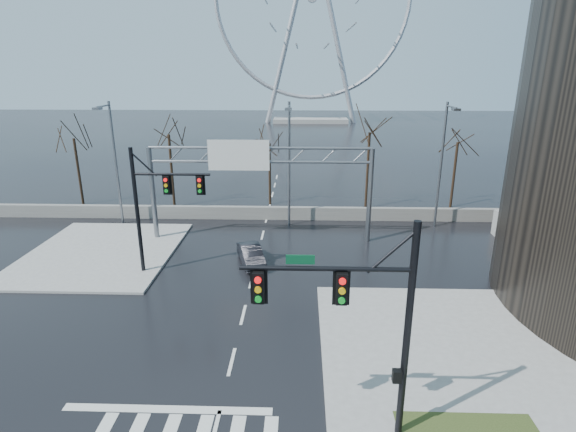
{
  "coord_description": "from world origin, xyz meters",
  "views": [
    {
      "loc": [
        3.02,
        -16.78,
        12.29
      ],
      "look_at": [
        2.22,
        8.61,
        4.0
      ],
      "focal_mm": 28.0,
      "sensor_mm": 36.0,
      "label": 1
    }
  ],
  "objects_px": {
    "signal_mast_near": "(367,313)",
    "ferris_wheel": "(312,6)",
    "car": "(251,255)",
    "signal_mast_far": "(154,200)",
    "sign_gantry": "(255,173)"
  },
  "relations": [
    {
      "from": "signal_mast_near",
      "to": "ferris_wheel",
      "type": "distance_m",
      "value": 101.29
    },
    {
      "from": "sign_gantry",
      "to": "car",
      "type": "height_order",
      "value": "sign_gantry"
    },
    {
      "from": "ferris_wheel",
      "to": "car",
      "type": "xyz_separation_m",
      "value": [
        -5.29,
        -84.42,
        -25.51
      ]
    },
    {
      "from": "signal_mast_far",
      "to": "signal_mast_near",
      "type": "bearing_deg",
      "value": -49.74
    },
    {
      "from": "signal_mast_near",
      "to": "signal_mast_far",
      "type": "distance_m",
      "value": 17.03
    },
    {
      "from": "signal_mast_near",
      "to": "ferris_wheel",
      "type": "xyz_separation_m",
      "value": [
        -0.14,
        99.04,
        21.26
      ]
    },
    {
      "from": "ferris_wheel",
      "to": "car",
      "type": "height_order",
      "value": "ferris_wheel"
    },
    {
      "from": "signal_mast_near",
      "to": "sign_gantry",
      "type": "xyz_separation_m",
      "value": [
        -5.52,
        19.0,
        0.31
      ]
    },
    {
      "from": "signal_mast_near",
      "to": "sign_gantry",
      "type": "height_order",
      "value": "signal_mast_near"
    },
    {
      "from": "signal_mast_near",
      "to": "ferris_wheel",
      "type": "height_order",
      "value": "ferris_wheel"
    },
    {
      "from": "sign_gantry",
      "to": "car",
      "type": "bearing_deg",
      "value": -88.87
    },
    {
      "from": "ferris_wheel",
      "to": "car",
      "type": "bearing_deg",
      "value": -93.58
    },
    {
      "from": "signal_mast_near",
      "to": "ferris_wheel",
      "type": "bearing_deg",
      "value": 90.08
    },
    {
      "from": "signal_mast_near",
      "to": "car",
      "type": "bearing_deg",
      "value": 110.38
    },
    {
      "from": "signal_mast_far",
      "to": "car",
      "type": "distance_m",
      "value": 7.17
    }
  ]
}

